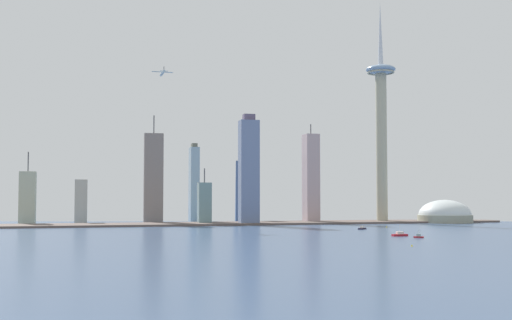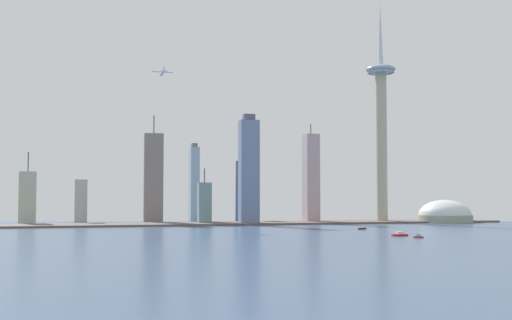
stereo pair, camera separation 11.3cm
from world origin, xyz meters
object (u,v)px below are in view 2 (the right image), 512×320
observation_tower (381,115)px  skyscraper_0 (311,178)px  skyscraper_4 (249,171)px  channel_buoy_0 (412,245)px  stadium_dome (445,216)px  skyscraper_5 (28,198)px  airplane (162,73)px  skyscraper_1 (204,203)px  skyscraper_2 (194,184)px  skyscraper_3 (241,191)px  boat_2 (419,236)px  channel_buoy_1 (386,227)px  boat_0 (400,234)px  skyscraper_7 (153,178)px  boat_1 (362,228)px  skyscraper_6 (81,201)px

observation_tower → skyscraper_0: size_ratio=2.29×
skyscraper_4 → channel_buoy_0: bearing=-83.7°
observation_tower → stadium_dome: 180.76m
skyscraper_5 → airplane: bearing=-23.6°
stadium_dome → skyscraper_1: (-363.01, 32.48, 19.54)m
skyscraper_2 → skyscraper_5: 239.44m
stadium_dome → skyscraper_4: skyscraper_4 is taller
skyscraper_2 → skyscraper_3: size_ratio=1.26×
stadium_dome → skyscraper_3: size_ratio=0.86×
channel_buoy_0 → airplane: airplane is taller
boat_2 → channel_buoy_1: boat_2 is taller
skyscraper_3 → boat_0: size_ratio=5.89×
skyscraper_7 → channel_buoy_0: (169.79, -465.27, -65.58)m
skyscraper_7 → boat_1: skyscraper_7 is taller
skyscraper_4 → channel_buoy_1: size_ratio=76.57×
skyscraper_0 → skyscraper_3: 120.23m
skyscraper_0 → channel_buoy_1: bearing=-72.4°
boat_1 → boat_2: bearing=-136.6°
observation_tower → airplane: bearing=-177.2°
boat_2 → channel_buoy_0: bearing=-93.5°
stadium_dome → skyscraper_6: size_ratio=1.27×
skyscraper_1 → skyscraper_4: 78.73m
skyscraper_1 → skyscraper_3: bearing=49.5°
observation_tower → channel_buoy_0: size_ratio=181.45×
channel_buoy_0 → channel_buoy_1: bearing=68.0°
skyscraper_0 → boat_1: 191.92m
skyscraper_3 → skyscraper_5: 318.79m
observation_tower → airplane: (-334.72, -16.25, 45.21)m
skyscraper_6 → skyscraper_7: size_ratio=0.40×
boat_2 → airplane: airplane is taller
observation_tower → skyscraper_7: size_ratio=2.13×
skyscraper_1 → boat_1: size_ratio=5.34×
boat_1 → skyscraper_1: bearing=90.3°
boat_0 → skyscraper_3: bearing=-79.6°
skyscraper_1 → skyscraper_3: (73.63, 86.06, 17.97)m
boat_1 → boat_2: boat_2 is taller
skyscraper_5 → skyscraper_7: skyscraper_7 is taller
skyscraper_0 → skyscraper_3: skyscraper_0 is taller
channel_buoy_0 → skyscraper_7: bearing=110.0°
airplane → channel_buoy_1: bearing=-115.8°
skyscraper_0 → skyscraper_4: 110.16m
observation_tower → channel_buoy_1: size_ratio=166.54×
boat_1 → boat_0: bearing=-140.1°
skyscraper_0 → observation_tower: bearing=-9.0°
skyscraper_3 → channel_buoy_1: size_ratio=46.83×
boat_2 → skyscraper_0: bearing=117.2°
skyscraper_1 → boat_1: 240.83m
skyscraper_1 → stadium_dome: bearing=-5.1°
skyscraper_0 → boat_2: bearing=-90.9°
channel_buoy_1 → boat_0: bearing=-111.3°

